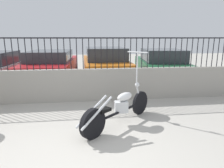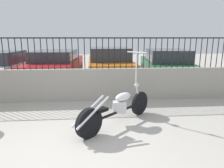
{
  "view_description": "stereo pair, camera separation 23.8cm",
  "coord_description": "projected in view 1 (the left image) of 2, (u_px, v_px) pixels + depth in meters",
  "views": [
    {
      "loc": [
        0.28,
        -2.72,
        1.83
      ],
      "look_at": [
        0.89,
        2.13,
        0.7
      ],
      "focal_mm": 32.0,
      "sensor_mm": 36.0,
      "label": 1
    },
    {
      "loc": [
        0.52,
        -2.74,
        1.83
      ],
      "look_at": [
        0.89,
        2.13,
        0.7
      ],
      "focal_mm": 32.0,
      "sensor_mm": 36.0,
      "label": 2
    }
  ],
  "objects": [
    {
      "name": "ground_plane",
      "position": [
        71.0,
        162.0,
        3.01
      ],
      "size": [
        40.0,
        40.0,
        0.0
      ],
      "primitive_type": "plane",
      "color": "#ADA89E"
    },
    {
      "name": "low_wall",
      "position": [
        78.0,
        85.0,
        5.85
      ],
      "size": [
        10.18,
        0.18,
        0.95
      ],
      "color": "#9E998E",
      "rests_on": "ground_plane"
    },
    {
      "name": "fence_railing",
      "position": [
        77.0,
        49.0,
        5.61
      ],
      "size": [
        10.18,
        0.04,
        0.9
      ],
      "color": "black",
      "rests_on": "low_wall"
    },
    {
      "name": "motorcycle_black",
      "position": [
        117.0,
        109.0,
        4.18
      ],
      "size": [
        1.74,
        1.59,
        1.54
      ],
      "rotation": [
        0.0,
        0.0,
        0.74
      ],
      "color": "black",
      "rests_on": "ground_plane"
    },
    {
      "name": "car_red",
      "position": [
        52.0,
        66.0,
        8.39
      ],
      "size": [
        1.91,
        4.63,
        1.32
      ],
      "rotation": [
        0.0,
        0.0,
        1.54
      ],
      "color": "black",
      "rests_on": "ground_plane"
    },
    {
      "name": "car_orange",
      "position": [
        105.0,
        64.0,
        8.66
      ],
      "size": [
        1.86,
        4.34,
        1.44
      ],
      "rotation": [
        0.0,
        0.0,
        1.6
      ],
      "color": "black",
      "rests_on": "ground_plane"
    },
    {
      "name": "car_green",
      "position": [
        161.0,
        65.0,
        8.69
      ],
      "size": [
        2.22,
        4.54,
        1.36
      ],
      "rotation": [
        0.0,
        0.0,
        1.45
      ],
      "color": "black",
      "rests_on": "ground_plane"
    }
  ]
}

